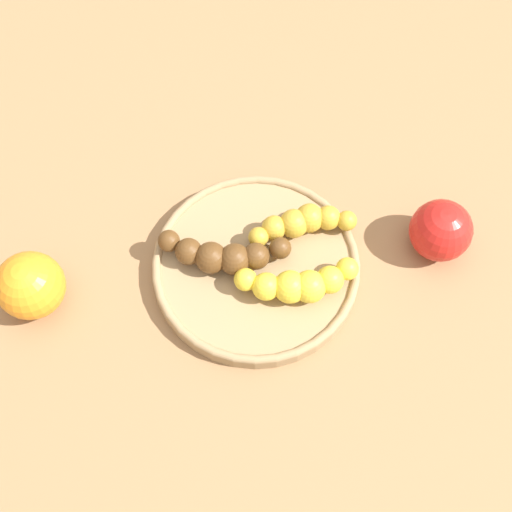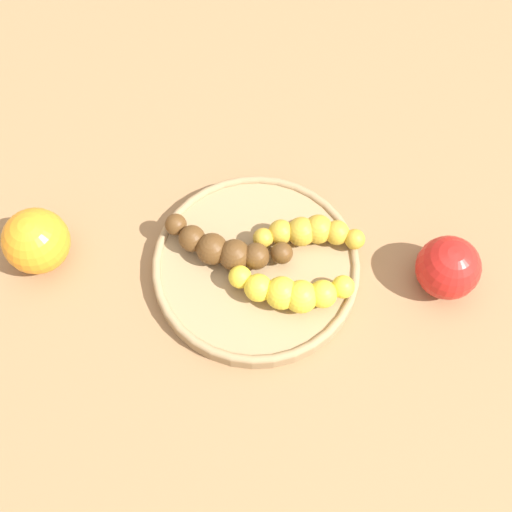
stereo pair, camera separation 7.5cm
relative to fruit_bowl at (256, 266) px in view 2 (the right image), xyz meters
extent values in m
plane|color=#936D47|center=(0.00, 0.00, -0.01)|extent=(2.40, 2.40, 0.00)
cylinder|color=#A08259|center=(0.00, 0.00, 0.00)|extent=(0.24, 0.24, 0.02)
torus|color=#A08259|center=(0.00, 0.00, 0.01)|extent=(0.24, 0.24, 0.01)
sphere|color=gold|center=(-0.11, 0.04, 0.02)|extent=(0.02, 0.02, 0.02)
sphere|color=gold|center=(-0.09, 0.02, 0.02)|extent=(0.03, 0.03, 0.03)
sphere|color=gold|center=(-0.08, 0.01, 0.02)|extent=(0.03, 0.03, 0.03)
sphere|color=gold|center=(-0.06, 0.00, 0.02)|extent=(0.03, 0.03, 0.03)
sphere|color=gold|center=(-0.04, -0.01, 0.02)|extent=(0.03, 0.03, 0.03)
sphere|color=gold|center=(-0.02, -0.02, 0.02)|extent=(0.02, 0.02, 0.02)
sphere|color=#593819|center=(0.06, -0.08, 0.03)|extent=(0.03, 0.03, 0.03)
sphere|color=#593819|center=(0.05, -0.06, 0.03)|extent=(0.03, 0.03, 0.03)
sphere|color=#593819|center=(0.04, -0.03, 0.03)|extent=(0.04, 0.04, 0.04)
sphere|color=#593819|center=(0.02, -0.01, 0.03)|extent=(0.04, 0.04, 0.04)
sphere|color=#593819|center=(0.00, 0.00, 0.03)|extent=(0.03, 0.03, 0.03)
sphere|color=#593819|center=(-0.03, 0.01, 0.03)|extent=(0.03, 0.03, 0.03)
sphere|color=yellow|center=(0.03, 0.01, 0.03)|extent=(0.03, 0.03, 0.03)
sphere|color=yellow|center=(0.02, 0.03, 0.03)|extent=(0.03, 0.03, 0.03)
sphere|color=yellow|center=(0.00, 0.05, 0.03)|extent=(0.04, 0.04, 0.04)
sphere|color=yellow|center=(-0.02, 0.07, 0.03)|extent=(0.04, 0.04, 0.04)
sphere|color=yellow|center=(-0.04, 0.08, 0.03)|extent=(0.03, 0.03, 0.03)
sphere|color=yellow|center=(-0.06, 0.08, 0.03)|extent=(0.03, 0.03, 0.03)
sphere|color=red|center=(-0.17, 0.12, 0.02)|extent=(0.07, 0.07, 0.07)
sphere|color=orange|center=(0.20, -0.15, 0.03)|extent=(0.08, 0.08, 0.08)
camera|label=1|loc=(0.24, 0.24, 0.69)|focal=47.05mm
camera|label=2|loc=(0.18, 0.29, 0.69)|focal=47.05mm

